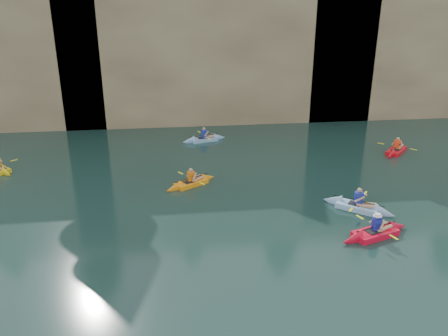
{
  "coord_description": "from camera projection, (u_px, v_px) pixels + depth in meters",
  "views": [
    {
      "loc": [
        -2.21,
        -11.79,
        8.98
      ],
      "look_at": [
        -0.18,
        4.0,
        3.0
      ],
      "focal_mm": 35.0,
      "sensor_mm": 36.0,
      "label": 1
    }
  ],
  "objects": [
    {
      "name": "sea_cave_center",
      "position": [
        145.0,
        106.0,
        33.71
      ],
      "size": [
        3.5,
        1.0,
        3.2
      ],
      "primitive_type": "cube",
      "color": "black",
      "rests_on": "ground"
    },
    {
      "name": "cliff",
      "position": [
        190.0,
        39.0,
        40.11
      ],
      "size": [
        70.0,
        16.0,
        12.0
      ],
      "primitive_type": "cube",
      "color": "tan",
      "rests_on": "ground"
    },
    {
      "name": "kayaker_ltblue_mid",
      "position": [
        204.0,
        139.0,
        30.52
      ],
      "size": [
        3.29,
        2.34,
        1.23
      ],
      "rotation": [
        0.0,
        0.0,
        0.29
      ],
      "color": "#7EA6D4",
      "rests_on": "ground"
    },
    {
      "name": "sea_cave_east",
      "position": [
        321.0,
        93.0,
        35.15
      ],
      "size": [
        5.0,
        1.0,
        4.5
      ],
      "primitive_type": "cube",
      "color": "black",
      "rests_on": "ground"
    },
    {
      "name": "kayaker_red_far",
      "position": [
        396.0,
        150.0,
        28.14
      ],
      "size": [
        2.97,
        2.99,
        1.27
      ],
      "rotation": [
        0.0,
        0.0,
        0.79
      ],
      "color": "red",
      "rests_on": "ground"
    },
    {
      "name": "cliff_slab_center",
      "position": [
        221.0,
        50.0,
        33.59
      ],
      "size": [
        24.0,
        2.4,
        11.4
      ],
      "primitive_type": "cube",
      "color": "tan",
      "rests_on": "ground"
    },
    {
      "name": "main_kayaker",
      "position": [
        375.0,
        233.0,
        17.96
      ],
      "size": [
        3.49,
        2.23,
        1.27
      ],
      "rotation": [
        0.0,
        0.0,
        0.32
      ],
      "color": "red",
      "rests_on": "ground"
    },
    {
      "name": "kayaker_ltblue_near",
      "position": [
        358.0,
        206.0,
        20.32
      ],
      "size": [
        3.1,
        2.81,
        1.34
      ],
      "rotation": [
        0.0,
        0.0,
        -0.71
      ],
      "color": "#8EBCED",
      "rests_on": "ground"
    },
    {
      "name": "kayaker_orange",
      "position": [
        191.0,
        183.0,
        23.06
      ],
      "size": [
        3.01,
        2.29,
        1.19
      ],
      "rotation": [
        0.0,
        0.0,
        0.57
      ],
      "color": "orange",
      "rests_on": "ground"
    },
    {
      "name": "ground",
      "position": [
        245.0,
        295.0,
        14.37
      ],
      "size": [
        160.0,
        160.0,
        0.0
      ],
      "primitive_type": "plane",
      "color": "black",
      "rests_on": "ground"
    }
  ]
}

